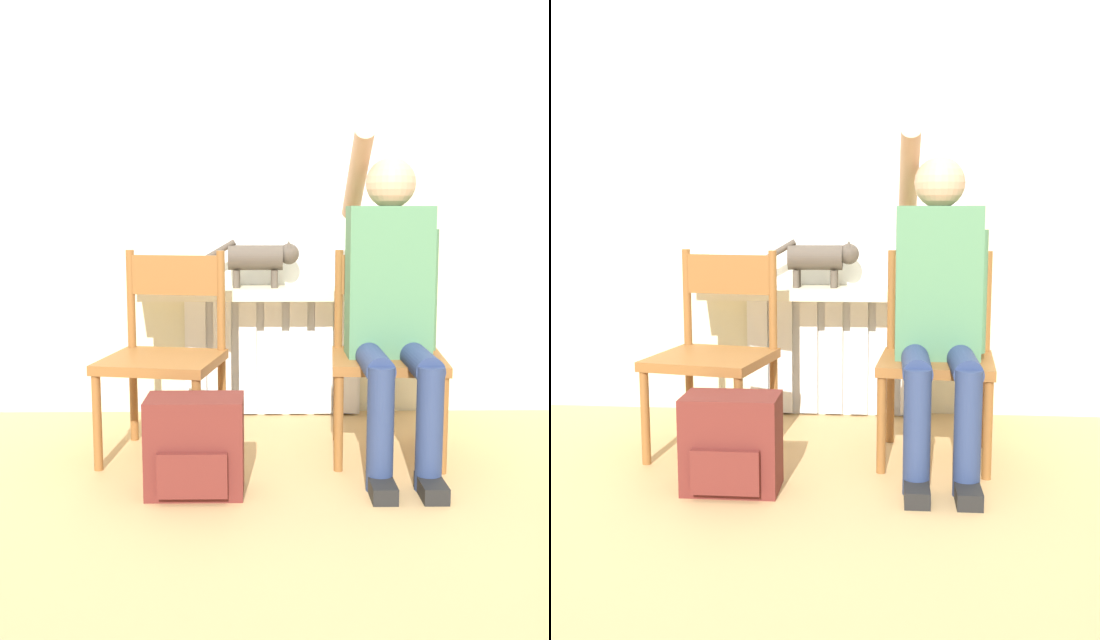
# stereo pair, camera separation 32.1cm
# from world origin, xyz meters

# --- Properties ---
(ground_plane) EXTENTS (12.00, 12.00, 0.00)m
(ground_plane) POSITION_xyz_m (0.00, 0.00, 0.00)
(ground_plane) COLOR tan
(wall_with_window) EXTENTS (7.00, 0.06, 2.70)m
(wall_with_window) POSITION_xyz_m (0.00, 1.23, 1.35)
(wall_with_window) COLOR beige
(wall_with_window) RESTS_ON ground_plane
(radiator) EXTENTS (0.88, 0.08, 0.61)m
(radiator) POSITION_xyz_m (0.00, 1.15, 0.30)
(radiator) COLOR white
(radiator) RESTS_ON ground_plane
(windowsill) EXTENTS (1.33, 0.31, 0.05)m
(windowsill) POSITION_xyz_m (0.00, 1.05, 0.63)
(windowsill) COLOR beige
(windowsill) RESTS_ON radiator
(window_glass) EXTENTS (1.28, 0.01, 1.09)m
(window_glass) POSITION_xyz_m (0.00, 1.20, 1.20)
(window_glass) COLOR white
(window_glass) RESTS_ON windowsill
(chair_left) EXTENTS (0.53, 0.53, 0.85)m
(chair_left) POSITION_xyz_m (-0.46, 0.52, 0.44)
(chair_left) COLOR brown
(chair_left) RESTS_ON ground_plane
(chair_right) EXTENTS (0.49, 0.49, 0.85)m
(chair_right) POSITION_xyz_m (0.47, 0.53, 0.44)
(chair_right) COLOR brown
(chair_right) RESTS_ON ground_plane
(person) EXTENTS (0.36, 0.97, 1.36)m
(person) POSITION_xyz_m (0.47, 0.42, 0.68)
(person) COLOR navy
(person) RESTS_ON ground_plane
(cat) EXTENTS (0.48, 0.12, 0.23)m
(cat) POSITION_xyz_m (-0.06, 1.06, 0.80)
(cat) COLOR #4C4238
(cat) RESTS_ON windowsill
(backpack) EXTENTS (0.35, 0.24, 0.36)m
(backpack) POSITION_xyz_m (-0.30, 0.07, 0.18)
(backpack) COLOR maroon
(backpack) RESTS_ON ground_plane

